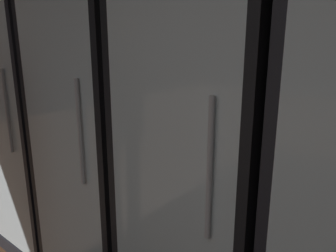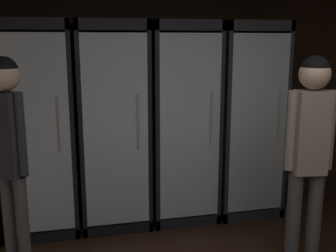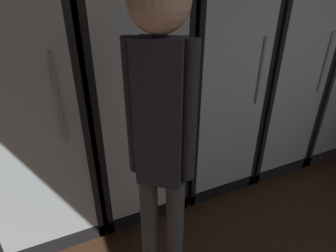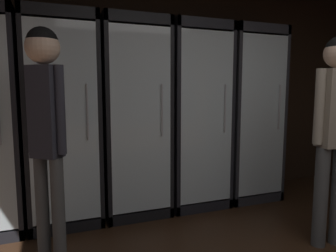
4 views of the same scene
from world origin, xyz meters
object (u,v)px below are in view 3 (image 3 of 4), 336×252
at_px(cooler_right, 272,69).
at_px(cooler_far_right, 323,62).
at_px(cooler_center, 210,78).
at_px(shopper_near, 161,120).
at_px(cooler_left, 130,89).
at_px(cooler_far_left, 25,104).

xyz_separation_m(cooler_right, cooler_far_right, (0.70, -0.00, 0.01)).
xyz_separation_m(cooler_center, shopper_near, (-0.83, -0.90, 0.15)).
relative_size(cooler_right, shopper_near, 1.17).
bearing_deg(cooler_left, cooler_far_right, -0.04).
bearing_deg(shopper_near, cooler_center, 47.22).
bearing_deg(shopper_near, cooler_far_right, 21.92).
xyz_separation_m(cooler_left, cooler_right, (1.40, -0.00, 0.00)).
xyz_separation_m(cooler_center, cooler_far_right, (1.40, 0.00, 0.01)).
relative_size(cooler_far_left, shopper_near, 1.17).
distance_m(cooler_left, cooler_far_right, 2.10).
bearing_deg(cooler_center, cooler_far_right, 0.03).
relative_size(cooler_center, cooler_right, 1.00).
height_order(cooler_left, cooler_far_right, same).
height_order(cooler_left, shopper_near, cooler_left).
bearing_deg(cooler_far_right, shopper_near, -158.08).
relative_size(cooler_left, cooler_right, 1.00).
bearing_deg(shopper_near, cooler_right, 30.40).
bearing_deg(cooler_center, cooler_right, 0.08).
xyz_separation_m(cooler_left, shopper_near, (-0.13, -0.90, 0.15)).
distance_m(cooler_left, cooler_center, 0.70).
xyz_separation_m(cooler_far_left, cooler_left, (0.70, 0.00, 0.00)).
distance_m(cooler_far_left, cooler_right, 2.10).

